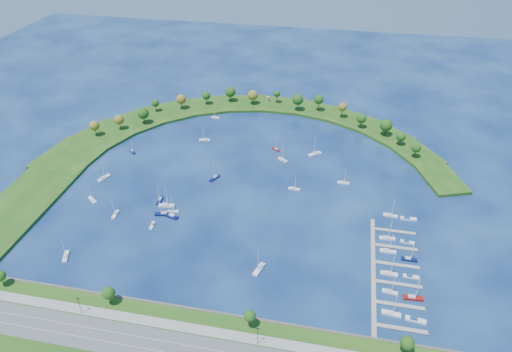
% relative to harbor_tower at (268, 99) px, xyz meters
% --- Properties ---
extents(ground, '(700.00, 700.00, 0.00)m').
position_rel_harbor_tower_xyz_m(ground, '(8.22, -121.47, -4.19)').
color(ground, '#081846').
rests_on(ground, ground).
extents(south_shoreline, '(420.00, 43.10, 11.60)m').
position_rel_harbor_tower_xyz_m(south_shoreline, '(8.25, -244.35, -3.19)').
color(south_shoreline, '#194612').
rests_on(south_shoreline, ground).
extents(breakwater, '(286.74, 247.64, 2.00)m').
position_rel_harbor_tower_xyz_m(breakwater, '(-38.11, -72.75, -3.20)').
color(breakwater, '#194612').
rests_on(breakwater, ground).
extents(breakwater_trees, '(235.19, 89.61, 14.06)m').
position_rel_harbor_tower_xyz_m(breakwater_trees, '(-2.61, -32.89, 6.20)').
color(breakwater_trees, '#382314').
rests_on(breakwater_trees, breakwater).
extents(harbor_tower, '(2.60, 2.60, 4.27)m').
position_rel_harbor_tower_xyz_m(harbor_tower, '(0.00, 0.00, 0.00)').
color(harbor_tower, gray).
rests_on(harbor_tower, breakwater).
extents(dock_system, '(24.28, 82.00, 1.60)m').
position_rel_harbor_tower_xyz_m(dock_system, '(93.52, -182.47, -3.84)').
color(dock_system, gray).
rests_on(dock_system, ground).
extents(moored_boat_0, '(5.86, 9.54, 13.59)m').
position_rel_harbor_tower_xyz_m(moored_boat_0, '(-83.57, -133.36, -3.23)').
color(moored_boat_0, silver).
rests_on(moored_boat_0, ground).
extents(moored_boat_1, '(5.82, 8.82, 12.65)m').
position_rel_harbor_tower_xyz_m(moored_boat_1, '(-13.48, -119.08, -3.26)').
color(moored_boat_1, '#0A1242').
rests_on(moored_boat_1, ground).
extents(moored_boat_2, '(5.19, 9.83, 13.92)m').
position_rel_harbor_tower_xyz_m(moored_boat_2, '(30.24, -193.06, -3.22)').
color(moored_boat_2, silver).
rests_on(moored_boat_2, ground).
extents(moored_boat_3, '(7.45, 2.41, 10.81)m').
position_rel_harbor_tower_xyz_m(moored_boat_3, '(38.35, -120.75, -3.32)').
color(moored_boat_3, silver).
rests_on(moored_boat_3, ground).
extents(moored_boat_4, '(7.55, 6.02, 11.24)m').
position_rel_harbor_tower_xyz_m(moored_boat_4, '(26.28, -88.32, -3.31)').
color(moored_boat_4, silver).
rests_on(moored_boat_4, ground).
extents(moored_boat_5, '(2.60, 7.67, 11.09)m').
position_rel_harbor_tower_xyz_m(moored_boat_5, '(-59.64, -166.65, -3.31)').
color(moored_boat_5, silver).
rests_on(moored_boat_5, ground).
extents(moored_boat_6, '(8.35, 3.78, 11.86)m').
position_rel_harbor_tower_xyz_m(moored_boat_6, '(-34.31, -72.20, -3.29)').
color(moored_boat_6, silver).
rests_on(moored_boat_6, ground).
extents(moored_boat_7, '(9.78, 5.20, 13.85)m').
position_rel_harbor_tower_xyz_m(moored_boat_7, '(-27.63, -161.70, -3.23)').
color(moored_boat_7, '#0A1242').
rests_on(moored_boat_7, ground).
extents(moored_boat_8, '(7.80, 4.70, 11.09)m').
position_rel_harbor_tower_xyz_m(moored_boat_8, '(-28.39, -158.07, -3.31)').
color(moored_boat_8, silver).
rests_on(moored_boat_8, ground).
extents(moored_boat_9, '(6.20, 5.09, 9.31)m').
position_rel_harbor_tower_xyz_m(moored_boat_9, '(19.28, -75.18, -3.35)').
color(moored_boat_9, maroon).
rests_on(moored_boat_9, ground).
extents(moored_boat_10, '(9.78, 3.99, 13.96)m').
position_rel_harbor_tower_xyz_m(moored_boat_10, '(-33.68, -152.92, -3.22)').
color(moored_boat_10, silver).
rests_on(moored_boat_10, ground).
extents(moored_boat_11, '(9.45, 8.17, 14.43)m').
position_rel_harbor_tower_xyz_m(moored_boat_11, '(47.27, -76.17, -3.21)').
color(moored_boat_11, silver).
rests_on(moored_boat_11, ground).
extents(moored_boat_12, '(5.07, 8.55, 12.15)m').
position_rel_harbor_tower_xyz_m(moored_boat_12, '(-69.25, -203.87, -3.28)').
color(moored_boat_12, silver).
rests_on(moored_boat_12, ground).
extents(moored_boat_13, '(2.48, 6.70, 9.63)m').
position_rel_harbor_tower_xyz_m(moored_boat_13, '(-35.04, -171.54, -3.34)').
color(moored_boat_13, silver).
rests_on(moored_boat_13, ground).
extents(moored_boat_14, '(7.70, 6.74, 11.81)m').
position_rel_harbor_tower_xyz_m(moored_boat_14, '(-79.49, -156.34, -3.29)').
color(moored_boat_14, silver).
rests_on(moored_boat_14, ground).
extents(moored_boat_15, '(7.04, 2.76, 10.08)m').
position_rel_harbor_tower_xyz_m(moored_boat_15, '(-36.33, -35.32, -3.33)').
color(moored_boat_15, silver).
rests_on(moored_boat_15, ground).
extents(moored_boat_16, '(6.12, 6.01, 9.85)m').
position_rel_harbor_tower_xyz_m(moored_boat_16, '(-79.37, -98.52, -3.34)').
color(moored_boat_16, '#0A1242').
rests_on(moored_boat_16, ground).
extents(moored_boat_17, '(3.03, 8.16, 11.72)m').
position_rel_harbor_tower_xyz_m(moored_boat_17, '(-39.27, -148.86, -3.29)').
color(moored_boat_17, '#0A1242').
rests_on(moored_boat_17, ground).
extents(moored_boat_18, '(7.46, 2.18, 10.92)m').
position_rel_harbor_tower_xyz_m(moored_boat_18, '(68.15, -107.94, -3.31)').
color(moored_boat_18, silver).
rests_on(moored_boat_18, ground).
extents(moored_boat_19, '(9.27, 4.33, 13.14)m').
position_rel_harbor_tower_xyz_m(moored_boat_19, '(-32.93, -160.89, -3.25)').
color(moored_boat_19, '#0A1242').
rests_on(moored_boat_19, ground).
extents(docked_boat_0, '(8.84, 3.26, 12.71)m').
position_rel_harbor_tower_xyz_m(docked_boat_0, '(93.73, -208.21, -3.26)').
color(docked_boat_0, silver).
rests_on(docked_boat_0, ground).
extents(docked_boat_1, '(9.28, 3.59, 1.84)m').
position_rel_harbor_tower_xyz_m(docked_boat_1, '(104.19, -209.71, -3.51)').
color(docked_boat_1, silver).
rests_on(docked_boat_1, ground).
extents(docked_boat_2, '(7.59, 3.06, 10.84)m').
position_rel_harbor_tower_xyz_m(docked_boat_2, '(93.75, -195.22, -3.32)').
color(docked_boat_2, silver).
rests_on(docked_boat_2, ground).
extents(docked_boat_3, '(9.25, 3.11, 13.40)m').
position_rel_harbor_tower_xyz_m(docked_boat_3, '(104.22, -196.89, -3.24)').
color(docked_boat_3, maroon).
rests_on(docked_boat_3, ground).
extents(docked_boat_4, '(8.53, 2.73, 12.40)m').
position_rel_harbor_tower_xyz_m(docked_boat_4, '(93.73, -183.28, -3.27)').
color(docked_boat_4, silver).
rests_on(docked_boat_4, ground).
extents(docked_boat_5, '(7.71, 2.22, 1.57)m').
position_rel_harbor_tower_xyz_m(docked_boat_5, '(104.21, -183.10, -3.61)').
color(docked_boat_5, silver).
rests_on(docked_boat_5, ground).
extents(docked_boat_6, '(8.36, 2.44, 12.24)m').
position_rel_harbor_tower_xyz_m(docked_boat_6, '(93.73, -166.98, -3.28)').
color(docked_boat_6, silver).
rests_on(docked_boat_6, ground).
extents(docked_boat_7, '(8.01, 2.38, 11.71)m').
position_rel_harbor_tower_xyz_m(docked_boat_7, '(104.24, -170.90, -3.29)').
color(docked_boat_7, '#0A1242').
rests_on(docked_boat_7, ground).
extents(docked_boat_8, '(8.68, 3.16, 12.49)m').
position_rel_harbor_tower_xyz_m(docked_boat_8, '(93.73, -156.65, -3.27)').
color(docked_boat_8, silver).
rests_on(docked_boat_8, ground).
extents(docked_boat_9, '(7.65, 2.82, 1.53)m').
position_rel_harbor_tower_xyz_m(docked_boat_9, '(104.21, -157.51, -3.63)').
color(docked_boat_9, silver).
rests_on(docked_boat_9, ground).
extents(docked_boat_10, '(8.19, 2.91, 11.81)m').
position_rel_harbor_tower_xyz_m(docked_boat_10, '(96.14, -136.06, -3.29)').
color(docked_boat_10, silver).
rests_on(docked_boat_10, ground).
extents(docked_boat_11, '(9.09, 2.84, 1.84)m').
position_rel_harbor_tower_xyz_m(docked_boat_11, '(106.09, -137.13, -3.51)').
color(docked_boat_11, silver).
rests_on(docked_boat_11, ground).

